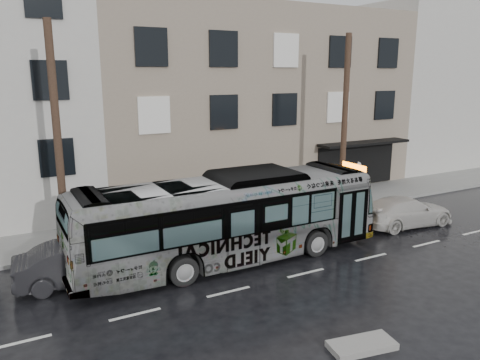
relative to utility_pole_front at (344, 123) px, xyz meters
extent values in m
plane|color=black|center=(-6.50, -3.30, -4.65)|extent=(120.00, 120.00, 0.00)
cube|color=gray|center=(-6.50, 1.60, -4.58)|extent=(90.00, 3.60, 0.15)
cube|color=gray|center=(-1.50, 9.40, 0.85)|extent=(20.00, 12.00, 11.00)
cube|color=#BAB8B0|center=(17.50, 9.40, 1.35)|extent=(18.00, 12.00, 12.00)
cylinder|color=#442E22|center=(0.00, 0.00, 0.00)|extent=(0.30, 0.30, 9.00)
cylinder|color=#442E22|center=(-14.00, 0.00, 0.00)|extent=(0.30, 0.30, 9.00)
cylinder|color=slate|center=(1.10, 0.00, -3.30)|extent=(0.06, 0.06, 2.40)
imported|color=#B2B2B2|center=(-8.45, -3.35, -2.92)|extent=(12.41, 2.93, 3.45)
imported|color=beige|center=(1.00, -3.54, -3.95)|extent=(5.00, 2.37, 1.41)
imported|color=black|center=(-13.84, -2.73, -3.90)|extent=(4.66, 1.87, 1.51)
cube|color=gray|center=(-8.04, -10.44, -4.56)|extent=(1.91, 1.09, 0.18)
camera|label=1|loc=(-16.22, -18.78, 2.58)|focal=35.00mm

